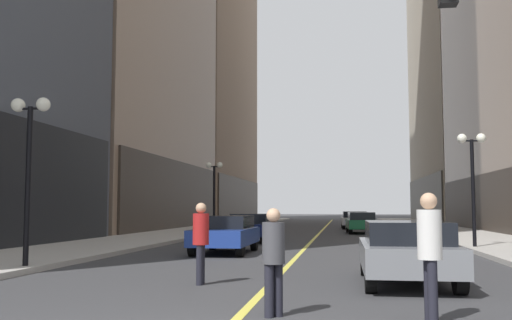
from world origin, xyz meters
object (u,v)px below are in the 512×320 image
car_blue (226,233)px  street_lamp_left_near (29,143)px  street_lamp_right_mid (472,164)px  pedestrian_in_white_shirt (430,246)px  car_silver (354,219)px  car_green (361,222)px  car_grey (407,250)px  street_lamp_left_far (214,181)px  car_navy (252,226)px  pedestrian_in_red_jacket (201,237)px  pedestrian_with_orange_bag (274,254)px

car_blue → street_lamp_left_near: 7.93m
street_lamp_right_mid → pedestrian_in_white_shirt: bearing=-104.5°
car_silver → car_green: bearing=-87.9°
car_grey → car_silver: same height
car_silver → street_lamp_right_mid: street_lamp_right_mid is taller
pedestrian_in_white_shirt → street_lamp_left_far: size_ratio=0.41×
car_navy → street_lamp_left_far: size_ratio=0.93×
car_blue → street_lamp_right_mid: bearing=16.4°
car_blue → pedestrian_in_white_shirt: pedestrian_in_white_shirt is taller
car_silver → street_lamp_left_far: (-8.72, -9.64, 2.54)m
street_lamp_right_mid → car_grey: bearing=-109.4°
pedestrian_in_red_jacket → street_lamp_left_far: size_ratio=0.39×
car_green → street_lamp_right_mid: bearing=-74.7°
pedestrian_in_white_shirt → car_green: bearing=90.3°
car_navy → street_lamp_left_near: (-3.63, -13.25, 2.54)m
street_lamp_left_near → pedestrian_in_white_shirt: bearing=-29.0°
car_green → street_lamp_right_mid: size_ratio=1.04×
car_grey → car_green: (-0.24, 23.99, 0.00)m
street_lamp_left_near → street_lamp_right_mid: same height
car_green → pedestrian_in_white_shirt: size_ratio=2.53×
pedestrian_with_orange_bag → pedestrian_in_red_jacket: bearing=120.8°
pedestrian_in_red_jacket → street_lamp_left_far: street_lamp_left_far is taller
pedestrian_in_red_jacket → pedestrian_in_white_shirt: bearing=-39.1°
car_grey → street_lamp_left_near: street_lamp_left_near is taller
car_blue → pedestrian_in_white_shirt: bearing=-65.2°
car_grey → street_lamp_left_far: size_ratio=0.91×
street_lamp_left_far → car_green: bearing=12.6°
pedestrian_in_white_shirt → car_navy: bearing=106.7°
street_lamp_left_near → street_lamp_left_far: same height
car_green → car_silver: size_ratio=1.10×
car_blue → street_lamp_right_mid: (9.00, 2.65, 2.54)m
car_blue → pedestrian_with_orange_bag: size_ratio=2.59×
car_silver → pedestrian_in_red_jacket: pedestrian_in_red_jacket is taller
car_blue → pedestrian_with_orange_bag: 11.83m
car_blue → street_lamp_left_far: street_lamp_left_far is taller
car_navy → street_lamp_left_near: street_lamp_left_near is taller
car_grey → pedestrian_in_red_jacket: 4.34m
car_grey → street_lamp_left_near: (-9.24, 0.98, 2.54)m
car_blue → car_navy: size_ratio=1.00×
car_blue → car_silver: bearing=78.5°
pedestrian_with_orange_bag → pedestrian_in_red_jacket: size_ratio=0.94×
car_navy → pedestrian_in_red_jacket: bearing=-84.9°
pedestrian_with_orange_bag → pedestrian_in_red_jacket: 3.79m
car_navy → street_lamp_left_near: size_ratio=0.93×
car_blue → street_lamp_left_far: bearing=104.7°
car_silver → pedestrian_in_red_jacket: (-3.76, -32.32, 0.28)m
pedestrian_in_white_shirt → pedestrian_with_orange_bag: bearing=176.6°
car_blue → pedestrian_in_red_jacket: 8.24m
pedestrian_with_orange_bag → street_lamp_left_far: size_ratio=0.36×
street_lamp_left_far → car_blue: bearing=-75.3°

